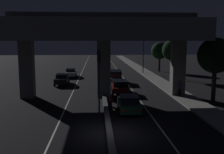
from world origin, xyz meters
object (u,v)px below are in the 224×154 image
motorcycle_black_filtering_near (111,102)px  car_dark_red_second (120,86)px  traffic_light_left_of_median (99,70)px  car_black_lead_oncoming (62,79)px  car_dark_green_lead (129,103)px  pedestrian_on_sidewalk (179,88)px  street_lamp (142,51)px  car_silver_second_oncoming (71,73)px  car_grey_third (116,76)px

motorcycle_black_filtering_near → car_dark_red_second: bearing=-8.4°
traffic_light_left_of_median → car_black_lead_oncoming: (-5.11, 15.70, -2.98)m
car_dark_green_lead → car_black_lead_oncoming: 16.86m
car_dark_red_second → car_black_lead_oncoming: 10.15m
car_black_lead_oncoming → pedestrian_on_sidewalk: 16.83m
car_dark_green_lead → car_dark_red_second: 8.38m
car_dark_red_second → motorcycle_black_filtering_near: size_ratio=2.24×
traffic_light_left_of_median → street_lamp: size_ratio=0.77×
car_silver_second_oncoming → pedestrian_on_sidewalk: size_ratio=2.81×
car_dark_green_lead → motorcycle_black_filtering_near: motorcycle_black_filtering_near is taller
street_lamp → car_dark_red_second: 19.75m
traffic_light_left_of_median → motorcycle_black_filtering_near: size_ratio=2.90×
car_dark_red_second → car_black_lead_oncoming: size_ratio=0.97×
car_black_lead_oncoming → pedestrian_on_sidewalk: size_ratio=2.73×
traffic_light_left_of_median → car_dark_green_lead: 4.07m
street_lamp → car_silver_second_oncoming: (-13.08, -3.75, -3.52)m
street_lamp → motorcycle_black_filtering_near: bearing=-105.9°
street_lamp → car_dark_green_lead: street_lamp is taller
car_silver_second_oncoming → traffic_light_left_of_median: bearing=8.8°
traffic_light_left_of_median → car_grey_third: (2.68, 17.12, -2.81)m
traffic_light_left_of_median → car_silver_second_oncoming: 24.52m
pedestrian_on_sidewalk → car_silver_second_oncoming: bearing=128.1°
motorcycle_black_filtering_near → pedestrian_on_sidewalk: pedestrian_on_sidewalk is taller
street_lamp → car_dark_green_lead: (-5.82, -26.92, -3.52)m
car_dark_green_lead → car_silver_second_oncoming: size_ratio=0.94×
car_grey_third → car_black_lead_oncoming: (-7.79, -1.42, -0.17)m
pedestrian_on_sidewalk → car_grey_third: bearing=120.6°
traffic_light_left_of_median → car_silver_second_oncoming: (-4.65, 23.89, -3.03)m
street_lamp → car_black_lead_oncoming: (-13.54, -11.94, -3.47)m
car_dark_red_second → pedestrian_on_sidewalk: size_ratio=2.64×
car_dark_red_second → car_silver_second_oncoming: 16.47m
car_dark_red_second → pedestrian_on_sidewalk: (6.39, -2.60, 0.16)m
car_dark_red_second → car_grey_third: 8.03m
car_dark_green_lead → motorcycle_black_filtering_near: bearing=54.7°
car_dark_red_second → pedestrian_on_sidewalk: pedestrian_on_sidewalk is taller
car_grey_third → car_silver_second_oncoming: 9.98m
traffic_light_left_of_median → street_lamp: 28.90m
traffic_light_left_of_median → pedestrian_on_sidewalk: size_ratio=3.43×
street_lamp → car_silver_second_oncoming: bearing=-164.0°
traffic_light_left_of_median → car_dark_red_second: size_ratio=1.30×
car_dark_green_lead → pedestrian_on_sidewalk: (6.36, 5.78, 0.23)m
car_black_lead_oncoming → pedestrian_on_sidewalk: pedestrian_on_sidewalk is taller
car_dark_green_lead → motorcycle_black_filtering_near: size_ratio=2.24×
car_grey_third → car_silver_second_oncoming: size_ratio=1.07×
car_grey_third → car_black_lead_oncoming: bearing=103.2°
car_dark_green_lead → motorcycle_black_filtering_near: 1.91m
car_dark_red_second → car_grey_third: bearing=0.6°
street_lamp → car_silver_second_oncoming: 14.05m
car_black_lead_oncoming → car_dark_green_lead: bearing=26.4°
street_lamp → pedestrian_on_sidewalk: 21.41m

